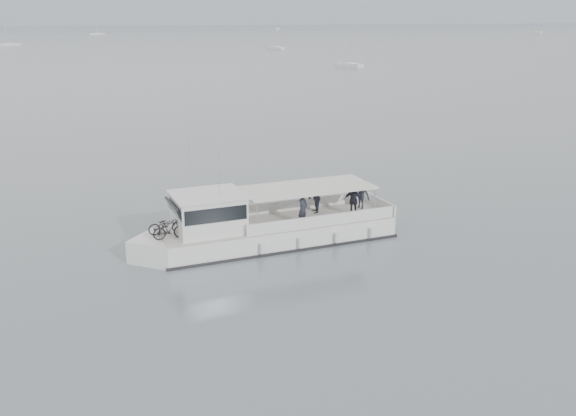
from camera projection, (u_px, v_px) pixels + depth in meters
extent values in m
plane|color=#535D61|center=(425.00, 250.00, 28.31)|extent=(1400.00, 1400.00, 0.00)
cube|color=#939EA8|center=(101.00, 8.00, 536.69)|extent=(1400.00, 90.00, 28.00)
cube|color=silver|center=(277.00, 234.00, 29.12)|extent=(10.91, 3.92, 1.16)
cube|color=silver|center=(161.00, 250.00, 27.15)|extent=(2.88, 2.88, 1.16)
cube|color=beige|center=(277.00, 222.00, 28.95)|extent=(10.91, 3.92, 0.05)
cube|color=black|center=(278.00, 242.00, 29.22)|extent=(11.10, 4.04, 0.16)
cube|color=silver|center=(298.00, 204.00, 30.67)|extent=(7.09, 0.81, 0.53)
cube|color=silver|center=(323.00, 221.00, 28.26)|extent=(7.09, 0.81, 0.53)
cube|color=silver|center=(379.00, 204.00, 30.83)|extent=(0.38, 2.84, 0.53)
cube|color=silver|center=(208.00, 213.00, 27.53)|extent=(3.08, 2.68, 1.60)
cube|color=black|center=(176.00, 214.00, 26.99)|extent=(0.72, 2.26, 1.03)
cube|color=black|center=(208.00, 207.00, 27.46)|extent=(2.90, 2.70, 0.62)
cube|color=silver|center=(208.00, 195.00, 27.29)|extent=(3.27, 2.87, 0.09)
cube|color=silver|center=(306.00, 188.00, 29.05)|extent=(6.29, 3.27, 0.07)
cylinder|color=silver|center=(257.00, 218.00, 27.11)|extent=(0.06, 0.06, 1.47)
cylinder|color=silver|center=(238.00, 203.00, 29.31)|extent=(0.06, 0.06, 1.47)
cylinder|color=silver|center=(374.00, 203.00, 29.22)|extent=(0.06, 0.06, 1.47)
cylinder|color=silver|center=(349.00, 190.00, 31.41)|extent=(0.06, 0.06, 1.47)
cylinder|color=silver|center=(189.00, 165.00, 27.46)|extent=(0.03, 0.03, 2.31)
cylinder|color=silver|center=(219.00, 175.00, 26.58)|extent=(0.03, 0.03, 1.96)
cylinder|color=silver|center=(262.00, 248.00, 27.23)|extent=(0.23, 0.23, 0.44)
cylinder|color=silver|center=(300.00, 243.00, 27.89)|extent=(0.23, 0.23, 0.44)
cylinder|color=silver|center=(337.00, 238.00, 28.55)|extent=(0.23, 0.23, 0.44)
cylinder|color=silver|center=(372.00, 232.00, 29.21)|extent=(0.23, 0.23, 0.44)
imported|color=black|center=(166.00, 225.00, 27.31)|extent=(1.57, 0.68, 0.80)
imported|color=black|center=(170.00, 229.00, 26.67)|extent=(1.44, 0.54, 0.84)
imported|color=#272934|center=(303.00, 209.00, 28.36)|extent=(0.65, 0.62, 1.49)
imported|color=#272934|center=(315.00, 198.00, 30.07)|extent=(0.72, 0.84, 1.49)
imported|color=#272934|center=(353.00, 201.00, 29.58)|extent=(0.92, 0.82, 1.49)
imported|color=#272934|center=(361.00, 194.00, 30.69)|extent=(1.05, 1.09, 1.49)
cube|color=silver|center=(98.00, 34.00, 304.21)|extent=(7.03, 3.09, 0.75)
cube|color=silver|center=(98.00, 33.00, 304.12)|extent=(2.62, 2.21, 0.45)
cylinder|color=silver|center=(97.00, 25.00, 303.03)|extent=(0.08, 0.08, 7.47)
cube|color=silver|center=(7.00, 45.00, 200.71)|extent=(7.93, 9.00, 0.75)
cube|color=silver|center=(7.00, 44.00, 200.61)|extent=(3.98, 4.09, 0.45)
cylinder|color=silver|center=(5.00, 27.00, 199.15)|extent=(0.08, 0.08, 10.05)
cube|color=silver|center=(535.00, 32.00, 335.71)|extent=(5.03, 7.69, 0.75)
cube|color=silver|center=(535.00, 31.00, 335.62)|extent=(2.90, 3.17, 0.45)
cylinder|color=silver|center=(536.00, 23.00, 334.44)|extent=(0.08, 0.08, 8.09)
cube|color=silver|center=(277.00, 29.00, 395.70)|extent=(2.10, 6.00, 0.75)
cube|color=silver|center=(277.00, 29.00, 395.61)|extent=(1.73, 2.13, 0.45)
cube|color=silver|center=(275.00, 48.00, 183.50)|extent=(4.63, 6.12, 0.75)
cube|color=silver|center=(275.00, 47.00, 183.41)|extent=(2.49, 2.64, 0.45)
cylinder|color=silver|center=(275.00, 35.00, 182.45)|extent=(0.08, 0.08, 6.56)
cube|color=silver|center=(349.00, 65.00, 123.53)|extent=(4.36, 5.98, 0.75)
cube|color=silver|center=(349.00, 64.00, 123.43)|extent=(2.38, 2.55, 0.45)
cylinder|color=silver|center=(349.00, 47.00, 122.51)|extent=(0.08, 0.08, 6.37)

